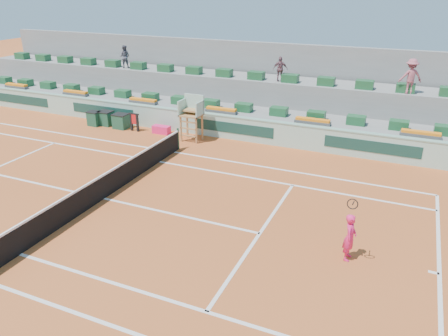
{
  "coord_description": "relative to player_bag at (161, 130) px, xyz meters",
  "views": [
    {
      "loc": [
        10.33,
        -11.99,
        7.77
      ],
      "look_at": [
        4.0,
        2.5,
        1.0
      ],
      "focal_mm": 35.0,
      "sensor_mm": 36.0,
      "label": 1
    }
  ],
  "objects": [
    {
      "name": "ground",
      "position": [
        2.08,
        -7.74,
        -0.22
      ],
      "size": [
        90.0,
        90.0,
        0.0
      ],
      "primitive_type": "plane",
      "color": "#A74B20",
      "rests_on": "ground"
    },
    {
      "name": "seating_tier_lower",
      "position": [
        2.08,
        2.96,
        0.38
      ],
      "size": [
        36.0,
        4.0,
        1.2
      ],
      "primitive_type": "cube",
      "color": "gray",
      "rests_on": "ground"
    },
    {
      "name": "seating_tier_upper",
      "position": [
        2.08,
        4.56,
        1.08
      ],
      "size": [
        36.0,
        2.4,
        2.6
      ],
      "primitive_type": "cube",
      "color": "gray",
      "rests_on": "ground"
    },
    {
      "name": "stadium_back_wall",
      "position": [
        2.08,
        6.16,
        1.98
      ],
      "size": [
        36.0,
        0.4,
        4.4
      ],
      "primitive_type": "cube",
      "color": "gray",
      "rests_on": "ground"
    },
    {
      "name": "player_bag",
      "position": [
        0.0,
        0.0,
        0.0
      ],
      "size": [
        0.98,
        0.44,
        0.44
      ],
      "primitive_type": "cube",
      "color": "#FE216B",
      "rests_on": "ground"
    },
    {
      "name": "spectator_left",
      "position": [
        -4.92,
        3.96,
        3.1
      ],
      "size": [
        0.81,
        0.71,
        1.44
      ],
      "primitive_type": "imported",
      "rotation": [
        0.0,
        0.0,
        3.4
      ],
      "color": "#4B4B58",
      "rests_on": "seating_tier_upper"
    },
    {
      "name": "spectator_mid",
      "position": [
        5.49,
        3.94,
        3.07
      ],
      "size": [
        0.86,
        0.5,
        1.38
      ],
      "primitive_type": "imported",
      "rotation": [
        0.0,
        0.0,
        3.36
      ],
      "color": "#744D57",
      "rests_on": "seating_tier_upper"
    },
    {
      "name": "spectator_right",
      "position": [
        12.22,
        3.74,
        3.24
      ],
      "size": [
        1.27,
        1.02,
        1.72
      ],
      "primitive_type": "imported",
      "rotation": [
        0.0,
        0.0,
        3.54
      ],
      "color": "#A5525F",
      "rests_on": "seating_tier_upper"
    },
    {
      "name": "court_lines",
      "position": [
        2.08,
        -7.74,
        -0.21
      ],
      "size": [
        23.89,
        11.09,
        0.01
      ],
      "color": "silver",
      "rests_on": "ground"
    },
    {
      "name": "tennis_net",
      "position": [
        2.08,
        -7.74,
        0.31
      ],
      "size": [
        0.1,
        11.97,
        1.1
      ],
      "color": "black",
      "rests_on": "ground"
    },
    {
      "name": "advertising_hoarding",
      "position": [
        2.1,
        0.76,
        0.42
      ],
      "size": [
        36.0,
        0.34,
        1.26
      ],
      "color": "#9FC8B7",
      "rests_on": "ground"
    },
    {
      "name": "umpire_chair",
      "position": [
        2.08,
        -0.24,
        1.32
      ],
      "size": [
        1.1,
        0.9,
        2.4
      ],
      "color": "#A26F3D",
      "rests_on": "ground"
    },
    {
      "name": "seat_row_lower",
      "position": [
        2.08,
        2.06,
        1.2
      ],
      "size": [
        32.9,
        0.6,
        0.44
      ],
      "color": "#1B522C",
      "rests_on": "seating_tier_lower"
    },
    {
      "name": "seat_row_upper",
      "position": [
        2.08,
        3.96,
        2.6
      ],
      "size": [
        32.9,
        0.6,
        0.44
      ],
      "color": "#1B522C",
      "rests_on": "seating_tier_upper"
    },
    {
      "name": "flower_planters",
      "position": [
        0.58,
        1.26,
        1.12
      ],
      "size": [
        26.8,
        0.36,
        0.28
      ],
      "color": "#4D4D4D",
      "rests_on": "seating_tier_lower"
    },
    {
      "name": "drink_cooler_a",
      "position": [
        -2.61,
        -0.12,
        0.2
      ],
      "size": [
        0.83,
        0.72,
        0.84
      ],
      "color": "#174732",
      "rests_on": "ground"
    },
    {
      "name": "drink_cooler_b",
      "position": [
        -3.77,
        0.02,
        0.2
      ],
      "size": [
        0.81,
        0.7,
        0.84
      ],
      "color": "#174732",
      "rests_on": "ground"
    },
    {
      "name": "drink_cooler_c",
      "position": [
        -4.35,
        -0.29,
        0.2
      ],
      "size": [
        0.71,
        0.62,
        0.84
      ],
      "color": "#174732",
      "rests_on": "ground"
    },
    {
      "name": "towel_rack",
      "position": [
        -1.59,
        -0.24,
        0.39
      ],
      "size": [
        0.65,
        0.11,
        1.03
      ],
      "color": "black",
      "rests_on": "ground"
    },
    {
      "name": "tennis_player",
      "position": [
        11.39,
        -8.01,
        0.55
      ],
      "size": [
        0.38,
        0.84,
        2.28
      ],
      "color": "#FE216B",
      "rests_on": "ground"
    }
  ]
}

